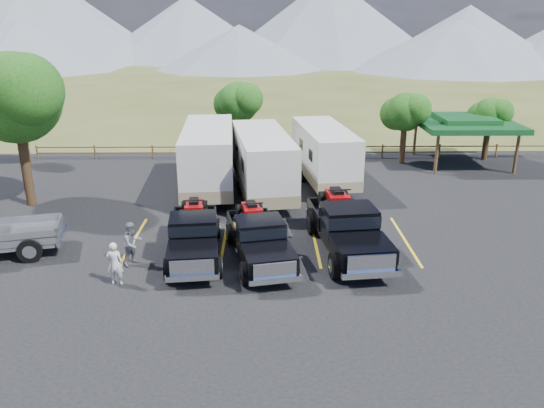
{
  "coord_description": "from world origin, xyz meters",
  "views": [
    {
      "loc": [
        -0.17,
        -17.47,
        9.38
      ],
      "look_at": [
        0.11,
        4.48,
        1.6
      ],
      "focal_mm": 35.0,
      "sensor_mm": 36.0,
      "label": 1
    }
  ],
  "objects_px": {
    "pavilion": "(465,123)",
    "trailer_center": "(263,163)",
    "tree_big_nw": "(14,98)",
    "rig_left": "(194,234)",
    "rig_right": "(347,226)",
    "person_a": "(115,264)",
    "person_b": "(133,243)",
    "rig_center": "(259,237)",
    "trailer_right": "(324,154)",
    "trailer_left": "(209,158)"
  },
  "relations": [
    {
      "from": "rig_center",
      "to": "rig_right",
      "type": "distance_m",
      "value": 3.73
    },
    {
      "from": "trailer_center",
      "to": "rig_left",
      "type": "bearing_deg",
      "value": -117.73
    },
    {
      "from": "rig_left",
      "to": "trailer_left",
      "type": "height_order",
      "value": "trailer_left"
    },
    {
      "from": "rig_center",
      "to": "person_a",
      "type": "distance_m",
      "value": 5.66
    },
    {
      "from": "rig_center",
      "to": "person_a",
      "type": "relative_size",
      "value": 3.74
    },
    {
      "from": "rig_right",
      "to": "trailer_center",
      "type": "height_order",
      "value": "trailer_center"
    },
    {
      "from": "tree_big_nw",
      "to": "trailer_center",
      "type": "xyz_separation_m",
      "value": [
        12.23,
        1.34,
        -3.73
      ]
    },
    {
      "from": "rig_left",
      "to": "trailer_center",
      "type": "height_order",
      "value": "trailer_center"
    },
    {
      "from": "person_a",
      "to": "tree_big_nw",
      "type": "bearing_deg",
      "value": -51.34
    },
    {
      "from": "tree_big_nw",
      "to": "rig_center",
      "type": "height_order",
      "value": "tree_big_nw"
    },
    {
      "from": "rig_right",
      "to": "trailer_left",
      "type": "xyz_separation_m",
      "value": [
        -6.55,
        8.31,
        0.78
      ]
    },
    {
      "from": "trailer_center",
      "to": "trailer_right",
      "type": "bearing_deg",
      "value": 24.7
    },
    {
      "from": "rig_center",
      "to": "person_b",
      "type": "height_order",
      "value": "rig_center"
    },
    {
      "from": "tree_big_nw",
      "to": "rig_left",
      "type": "bearing_deg",
      "value": -34.48
    },
    {
      "from": "trailer_left",
      "to": "trailer_right",
      "type": "bearing_deg",
      "value": 8.54
    },
    {
      "from": "tree_big_nw",
      "to": "pavilion",
      "type": "distance_m",
      "value": 26.91
    },
    {
      "from": "trailer_right",
      "to": "person_b",
      "type": "relative_size",
      "value": 5.37
    },
    {
      "from": "person_a",
      "to": "person_b",
      "type": "bearing_deg",
      "value": -97.42
    },
    {
      "from": "trailer_right",
      "to": "tree_big_nw",
      "type": "bearing_deg",
      "value": -174.58
    },
    {
      "from": "trailer_right",
      "to": "person_a",
      "type": "distance_m",
      "value": 15.47
    },
    {
      "from": "tree_big_nw",
      "to": "person_b",
      "type": "relative_size",
      "value": 4.4
    },
    {
      "from": "trailer_center",
      "to": "trailer_right",
      "type": "distance_m",
      "value": 4.26
    },
    {
      "from": "pavilion",
      "to": "trailer_center",
      "type": "height_order",
      "value": "trailer_center"
    },
    {
      "from": "tree_big_nw",
      "to": "pavilion",
      "type": "xyz_separation_m",
      "value": [
        25.55,
        7.97,
        -2.81
      ]
    },
    {
      "from": "rig_right",
      "to": "rig_left",
      "type": "bearing_deg",
      "value": 177.14
    },
    {
      "from": "rig_center",
      "to": "rig_right",
      "type": "xyz_separation_m",
      "value": [
        3.66,
        0.72,
        0.14
      ]
    },
    {
      "from": "pavilion",
      "to": "person_a",
      "type": "height_order",
      "value": "pavilion"
    },
    {
      "from": "person_b",
      "to": "trailer_left",
      "type": "bearing_deg",
      "value": 26.01
    },
    {
      "from": "pavilion",
      "to": "trailer_left",
      "type": "height_order",
      "value": "trailer_left"
    },
    {
      "from": "rig_center",
      "to": "pavilion",
      "type": "bearing_deg",
      "value": 36.06
    },
    {
      "from": "trailer_center",
      "to": "person_a",
      "type": "relative_size",
      "value": 6.01
    },
    {
      "from": "trailer_right",
      "to": "person_a",
      "type": "relative_size",
      "value": 5.71
    },
    {
      "from": "rig_left",
      "to": "rig_right",
      "type": "relative_size",
      "value": 0.88
    },
    {
      "from": "pavilion",
      "to": "person_a",
      "type": "bearing_deg",
      "value": -137.86
    },
    {
      "from": "pavilion",
      "to": "trailer_center",
      "type": "bearing_deg",
      "value": -153.52
    },
    {
      "from": "rig_left",
      "to": "trailer_right",
      "type": "relative_size",
      "value": 0.65
    },
    {
      "from": "trailer_left",
      "to": "person_b",
      "type": "height_order",
      "value": "trailer_left"
    },
    {
      "from": "rig_center",
      "to": "trailer_left",
      "type": "height_order",
      "value": "trailer_left"
    },
    {
      "from": "tree_big_nw",
      "to": "trailer_right",
      "type": "xyz_separation_m",
      "value": [
        15.81,
        3.65,
        -3.83
      ]
    },
    {
      "from": "rig_right",
      "to": "trailer_right",
      "type": "distance_m",
      "value": 9.74
    },
    {
      "from": "person_a",
      "to": "person_b",
      "type": "distance_m",
      "value": 1.72
    },
    {
      "from": "trailer_center",
      "to": "pavilion",
      "type": "bearing_deg",
      "value": 18.39
    },
    {
      "from": "trailer_left",
      "to": "person_b",
      "type": "distance_m",
      "value": 9.75
    },
    {
      "from": "rig_left",
      "to": "person_b",
      "type": "height_order",
      "value": "rig_left"
    },
    {
      "from": "rig_center",
      "to": "trailer_right",
      "type": "relative_size",
      "value": 0.65
    },
    {
      "from": "pavilion",
      "to": "trailer_left",
      "type": "bearing_deg",
      "value": -160.65
    },
    {
      "from": "rig_left",
      "to": "rig_center",
      "type": "height_order",
      "value": "rig_left"
    },
    {
      "from": "rig_left",
      "to": "person_a",
      "type": "bearing_deg",
      "value": -142.27
    },
    {
      "from": "tree_big_nw",
      "to": "rig_center",
      "type": "distance_m",
      "value": 14.61
    },
    {
      "from": "pavilion",
      "to": "rig_right",
      "type": "bearing_deg",
      "value": -124.88
    }
  ]
}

